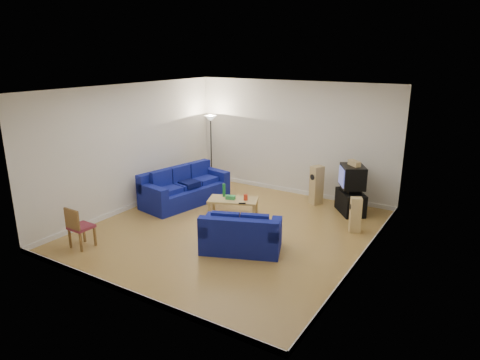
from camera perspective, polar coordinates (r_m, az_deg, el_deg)
The scene contains 16 objects.
room at distance 9.42m, azimuth -1.28°, elevation 1.99°, with size 6.01×6.51×3.21m.
sofa_three_seat at distance 11.69m, azimuth -7.49°, elevation -1.33°, with size 1.47×2.56×0.93m.
sofa_loveseat at distance 8.82m, azimuth 0.11°, elevation -7.59°, with size 1.83×1.43×0.80m.
coffee_table at distance 10.62m, azimuth -0.93°, elevation -2.83°, with size 1.35×1.01×0.44m.
bottle at distance 10.75m, azimuth -2.15°, elevation -1.37°, with size 0.08×0.08×0.33m, color #197233.
tissue_box at distance 10.58m, azimuth -1.27°, elevation -2.33°, with size 0.23×0.12×0.09m, color green.
red_canister at distance 10.50m, azimuth 0.76°, elevation -2.33°, with size 0.10×0.10×0.14m, color red.
remote at distance 10.27m, azimuth 0.30°, elevation -3.13°, with size 0.17×0.05×0.02m, color black.
tv_stand at distance 11.21m, azimuth 14.51°, elevation -2.88°, with size 0.92×0.51×0.56m, color black.
av_receiver at distance 11.11m, azimuth 14.52°, elevation -1.25°, with size 0.44×0.36×0.10m, color black.
television at distance 11.05m, azimuth 14.75°, elevation 0.45°, with size 0.83×0.90×0.56m.
centre_speaker at distance 10.96m, azimuth 15.00°, elevation 2.18°, with size 0.37×0.15×0.13m, color tan.
speaker_left at distance 11.59m, azimuth 10.16°, elevation -0.68°, with size 0.36×0.39×1.05m.
speaker_right at distance 10.01m, azimuth 15.13°, elevation -4.51°, with size 0.30×0.28×0.82m.
floor_lamp at distance 12.91m, azimuth -3.92°, elevation 6.95°, with size 0.36×0.36×2.13m.
dining_chair at distance 9.46m, azimuth -20.77°, elevation -5.71°, with size 0.44×0.44×0.90m.
Camera 1 is at (4.97, -7.64, 3.93)m, focal length 32.00 mm.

